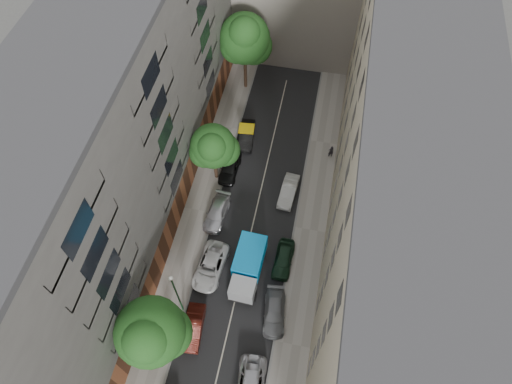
% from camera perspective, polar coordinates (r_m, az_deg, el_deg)
% --- Properties ---
extents(ground, '(120.00, 120.00, 0.00)m').
position_cam_1_polar(ground, '(44.48, -0.28, -3.58)').
color(ground, '#4C4C49').
rests_on(ground, ground).
extents(road_surface, '(8.00, 44.00, 0.02)m').
position_cam_1_polar(road_surface, '(44.47, -0.28, -3.57)').
color(road_surface, black).
rests_on(road_surface, ground).
extents(sidewalk_left, '(3.00, 44.00, 0.15)m').
position_cam_1_polar(sidewalk_left, '(45.31, -7.12, -2.31)').
color(sidewalk_left, gray).
rests_on(sidewalk_left, ground).
extents(sidewalk_right, '(3.00, 44.00, 0.15)m').
position_cam_1_polar(sidewalk_right, '(44.19, 6.75, -4.73)').
color(sidewalk_right, gray).
rests_on(sidewalk_right, ground).
extents(building_left, '(8.00, 44.00, 20.00)m').
position_cam_1_polar(building_left, '(39.06, -16.47, 6.63)').
color(building_left, '#4F4D4A').
rests_on(building_left, ground).
extents(building_right, '(8.00, 44.00, 20.00)m').
position_cam_1_polar(building_right, '(36.40, 16.88, 1.37)').
color(building_right, tan).
rests_on(building_right, ground).
extents(tarp_truck, '(2.52, 5.89, 2.69)m').
position_cam_1_polar(tarp_truck, '(40.67, -1.03, -9.35)').
color(tarp_truck, black).
rests_on(tarp_truck, ground).
extents(car_left_1, '(1.79, 4.21, 1.35)m').
position_cam_1_polar(car_left_1, '(40.01, -7.81, -16.41)').
color(car_left_1, '#4A150E').
rests_on(car_left_1, ground).
extents(car_left_2, '(2.70, 5.20, 1.40)m').
position_cam_1_polar(car_left_2, '(41.74, -5.72, -9.22)').
color(car_left_2, silver).
rests_on(car_left_2, ground).
extents(car_left_3, '(2.17, 4.60, 1.30)m').
position_cam_1_polar(car_left_3, '(44.34, -4.90, -2.57)').
color(car_left_3, silver).
rests_on(car_left_3, ground).
extents(car_left_4, '(1.83, 4.36, 1.47)m').
position_cam_1_polar(car_left_4, '(47.16, -3.28, 3.15)').
color(car_left_4, black).
rests_on(car_left_4, ground).
extents(car_left_5, '(1.89, 4.38, 1.40)m').
position_cam_1_polar(car_left_5, '(49.77, -1.18, 7.10)').
color(car_left_5, black).
rests_on(car_left_5, ground).
extents(car_right_1, '(2.32, 4.62, 1.29)m').
position_cam_1_polar(car_right_1, '(40.11, 2.32, -14.80)').
color(car_right_1, slate).
rests_on(car_right_1, ground).
extents(car_right_2, '(1.77, 4.13, 1.39)m').
position_cam_1_polar(car_right_2, '(41.92, 3.45, -8.36)').
color(car_right_2, black).
rests_on(car_right_2, ground).
extents(car_right_3, '(1.77, 4.22, 1.36)m').
position_cam_1_polar(car_right_3, '(45.56, 4.08, 0.11)').
color(car_right_3, silver).
rests_on(car_right_3, ground).
extents(tree_near, '(5.36, 5.09, 9.06)m').
position_cam_1_polar(tree_near, '(34.52, -12.92, -16.91)').
color(tree_near, '#382619').
rests_on(tree_near, sidewalk_left).
extents(tree_mid, '(4.74, 4.37, 7.27)m').
position_cam_1_polar(tree_mid, '(43.35, -5.32, 5.50)').
color(tree_mid, '#382619').
rests_on(tree_mid, sidewalk_left).
extents(tree_far, '(5.70, 5.48, 9.87)m').
position_cam_1_polar(tree_far, '(51.25, -1.35, 18.39)').
color(tree_far, '#382619').
rests_on(tree_far, sidewalk_left).
extents(lamp_post, '(0.36, 0.36, 7.13)m').
position_cam_1_polar(lamp_post, '(37.14, -9.99, -12.11)').
color(lamp_post, '#175124').
rests_on(lamp_post, sidewalk_left).
extents(pedestrian, '(0.68, 0.57, 1.58)m').
position_cam_1_polar(pedestrian, '(48.70, 9.36, 5.04)').
color(pedestrian, black).
rests_on(pedestrian, sidewalk_right).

